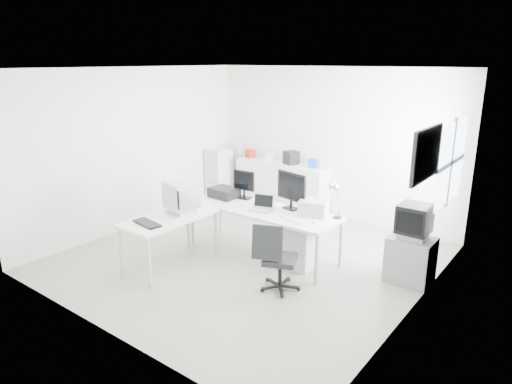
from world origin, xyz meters
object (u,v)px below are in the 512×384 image
Objects in this scene: tv_cabinet at (410,260)px; sideboard at (282,186)px; inkjet_printer at (224,193)px; lcd_monitor_small at (244,184)px; lcd_monitor_large at (291,190)px; drawer_pedestal at (303,246)px; filing_cabinet at (219,176)px; side_desk at (171,241)px; crt_tv at (414,222)px; main_desk at (262,232)px; laptop at (261,204)px; office_chair at (280,256)px; crt_monitor at (181,198)px; laser_printer at (313,207)px.

tv_cabinet is 0.33× the size of sideboard.
lcd_monitor_small is (0.30, 0.15, 0.16)m from inkjet_printer.
lcd_monitor_large is 0.92× the size of tv_cabinet.
filing_cabinet is at bearing 152.05° from drawer_pedestal.
crt_tv is at bearing 28.28° from side_desk.
crt_tv is at bearing 0.43° from lcd_monitor_small.
main_desk is 2.23m from crt_tv.
laptop is 0.35× the size of office_chair.
office_chair is at bearing -80.16° from drawer_pedestal.
drawer_pedestal is 0.82m from office_chair.
crt_monitor is 0.87× the size of crt_tv.
inkjet_printer is at bearing 99.29° from crt_monitor.
laptop is 0.52× the size of tv_cabinet.
lcd_monitor_large is at bearing 93.29° from office_chair.
laser_printer is (0.40, -0.03, -0.18)m from lcd_monitor_large.
lcd_monitor_large is 0.30× the size of sideboard.
filing_cabinet is (-3.22, 2.43, 0.09)m from office_chair.
crt_tv is at bearing 13.20° from main_desk.
crt_monitor is at bearing -154.91° from laptop.
lcd_monitor_small is at bearing -75.67° from sideboard.
side_desk is 2.33× the size of drawer_pedestal.
inkjet_printer reaches higher than main_desk.
main_desk is at bearing 52.31° from side_desk.
lcd_monitor_large is at bearing 48.37° from side_desk.
crt_tv is at bearing 17.49° from drawer_pedestal.
laptop is at bearing 49.09° from crt_monitor.
lcd_monitor_large is at bearing -27.71° from filing_cabinet.
lcd_monitor_large is at bearing 10.08° from inkjet_printer.
tv_cabinet is (2.97, 1.60, -0.06)m from side_desk.
lcd_monitor_small reaches higher than drawer_pedestal.
main_desk is at bearing -166.80° from crt_tv.
laser_printer reaches higher than drawer_pedestal.
sideboard is (-1.84, 2.76, 0.02)m from office_chair.
drawer_pedestal is at bearing -162.51° from tv_cabinet.
lcd_monitor_large is 0.50m from laptop.
laser_printer is 0.61× the size of tv_cabinet.
laptop is 2.22m from tv_cabinet.
filing_cabinet reaches higher than crt_tv.
lcd_monitor_large is 0.52× the size of filing_cabinet.
main_desk is 2.59× the size of office_chair.
crt_monitor is at bearing -149.86° from drawer_pedestal.
crt_monitor reaches higher than side_desk.
crt_tv reaches higher than main_desk.
main_desk is 7.29× the size of laptop.
office_chair is at bearing -54.03° from laptop.
lcd_monitor_large is 1.16× the size of crt_tv.
inkjet_printer is at bearing -172.39° from tv_cabinet.
crt_monitor is at bearing -155.59° from crt_tv.
side_desk is 1.93m from drawer_pedestal.
lcd_monitor_large is (0.90, -0.00, 0.06)m from lcd_monitor_small.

